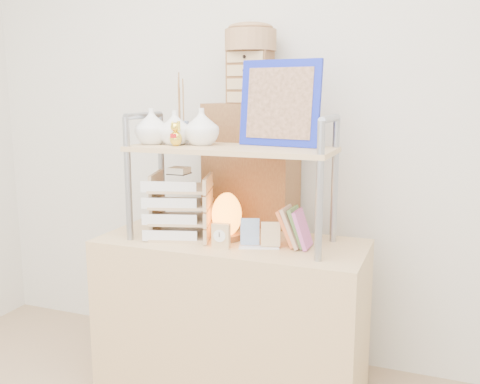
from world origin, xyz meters
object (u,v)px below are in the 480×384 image
at_px(cabinet, 251,235).
at_px(desk, 231,319).
at_px(salt_lamp, 227,216).
at_px(letter_tray, 180,209).

bearing_deg(cabinet, desk, -80.90).
distance_m(desk, salt_lamp, 0.49).
relative_size(letter_tray, salt_lamp, 1.51).
relative_size(desk, salt_lamp, 5.57).
xyz_separation_m(desk, letter_tray, (-0.24, -0.03, 0.50)).
height_order(cabinet, letter_tray, cabinet).
bearing_deg(letter_tray, desk, 6.26).
height_order(cabinet, salt_lamp, cabinet).
relative_size(desk, cabinet, 0.89).
distance_m(desk, cabinet, 0.48).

